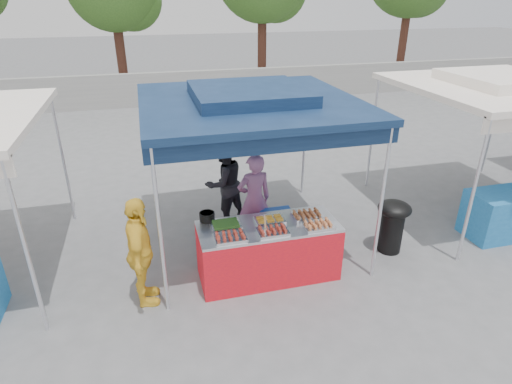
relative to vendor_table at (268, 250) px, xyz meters
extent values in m
plane|color=slate|center=(0.00, 0.10, -0.43)|extent=(80.00, 80.00, 0.00)
cube|color=gray|center=(0.00, 11.10, 0.17)|extent=(40.00, 0.25, 1.20)
cylinder|color=silver|center=(-1.50, -0.40, 0.72)|extent=(0.05, 0.05, 2.30)
cylinder|color=silver|center=(1.50, -0.40, 0.72)|extent=(0.05, 0.05, 2.30)
cylinder|color=silver|center=(-1.50, 2.60, 0.72)|extent=(0.05, 0.05, 2.30)
cylinder|color=silver|center=(1.50, 2.60, 0.72)|extent=(0.05, 0.05, 2.30)
cube|color=#12284B|center=(0.00, 1.10, 1.92)|extent=(3.20, 3.20, 0.10)
cube|color=#12284B|center=(0.00, 1.10, 2.05)|extent=(1.65, 1.65, 0.18)
cube|color=#12284B|center=(0.00, -0.40, 1.77)|extent=(3.20, 0.04, 0.25)
cylinder|color=silver|center=(-3.00, -0.40, 0.72)|extent=(0.05, 0.05, 2.30)
cylinder|color=silver|center=(-3.00, 2.60, 0.72)|extent=(0.05, 0.05, 2.30)
cylinder|color=silver|center=(3.00, -0.40, 0.72)|extent=(0.05, 0.05, 2.30)
cylinder|color=silver|center=(3.00, 2.60, 0.72)|extent=(0.05, 0.05, 2.30)
cylinder|color=silver|center=(6.00, 2.60, 0.72)|extent=(0.05, 0.05, 2.30)
cube|color=white|center=(4.50, 1.10, 1.92)|extent=(3.20, 3.20, 0.10)
cube|color=white|center=(4.50, 1.10, 2.05)|extent=(1.65, 1.65, 0.18)
cylinder|color=#4B271C|center=(-2.19, 13.00, 1.42)|extent=(0.36, 0.36, 3.69)
cylinder|color=#4B271C|center=(3.43, 12.75, 1.59)|extent=(0.36, 0.36, 4.04)
cylinder|color=#4B271C|center=(10.16, 13.05, 1.66)|extent=(0.36, 0.36, 4.18)
cube|color=red|center=(0.00, 0.00, -0.02)|extent=(2.00, 0.80, 0.81)
cube|color=silver|center=(0.00, 0.00, 0.40)|extent=(2.00, 0.80, 0.04)
cube|color=white|center=(-0.60, -0.24, 0.45)|extent=(0.42, 0.30, 0.05)
cube|color=maroon|center=(-0.60, -0.24, 0.49)|extent=(0.35, 0.25, 0.02)
cube|color=white|center=(-0.01, -0.23, 0.45)|extent=(0.42, 0.30, 0.05)
cube|color=maroon|center=(-0.01, -0.23, 0.49)|extent=(0.35, 0.25, 0.02)
cube|color=white|center=(0.65, -0.24, 0.45)|extent=(0.42, 0.30, 0.05)
cube|color=#CA7545|center=(0.65, -0.24, 0.49)|extent=(0.35, 0.25, 0.02)
cube|color=white|center=(-0.60, 0.09, 0.45)|extent=(0.42, 0.30, 0.05)
cube|color=#326522|center=(-0.60, 0.09, 0.49)|extent=(0.35, 0.25, 0.02)
cube|color=white|center=(0.04, 0.09, 0.45)|extent=(0.42, 0.30, 0.05)
cube|color=#F5A72B|center=(0.04, 0.09, 0.49)|extent=(0.35, 0.25, 0.02)
cube|color=white|center=(0.61, 0.08, 0.45)|extent=(0.42, 0.30, 0.05)
cube|color=#CA7545|center=(0.61, 0.08, 0.49)|extent=(0.35, 0.25, 0.02)
cylinder|color=black|center=(-0.82, 0.35, 0.49)|extent=(0.22, 0.22, 0.13)
cylinder|color=silver|center=(-0.13, -0.24, 0.47)|extent=(0.07, 0.07, 0.09)
cylinder|color=black|center=(2.10, 0.14, -0.07)|extent=(0.37, 0.37, 0.71)
ellipsoid|color=black|center=(2.10, 0.14, 0.34)|extent=(0.53, 0.53, 0.24)
cube|color=blue|center=(-0.41, 0.57, -0.28)|extent=(0.50, 0.35, 0.30)
cube|color=blue|center=(0.36, 0.74, -0.26)|extent=(0.54, 0.38, 0.32)
cube|color=blue|center=(0.36, 0.74, 0.05)|extent=(0.51, 0.36, 0.31)
imported|color=#9F6596|center=(0.04, 0.98, 0.36)|extent=(0.60, 0.43, 1.56)
imported|color=#222328|center=(-0.30, 1.75, 0.36)|extent=(0.94, 0.85, 1.57)
imported|color=yellow|center=(-1.78, -0.16, 0.35)|extent=(0.41, 0.92, 1.55)
camera|label=1|loc=(-1.51, -5.05, 3.42)|focal=30.00mm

